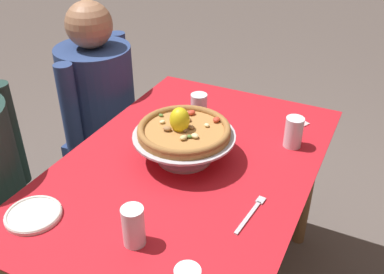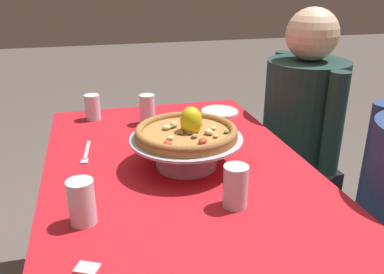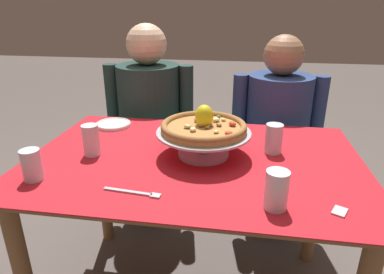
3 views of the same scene
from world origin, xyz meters
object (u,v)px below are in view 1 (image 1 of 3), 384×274
object	(u,v)px
pizza	(184,129)
water_glass_side_left	(134,228)
water_glass_side_right	(199,109)
side_plate	(33,214)
pizza_stand	(184,142)
water_glass_front_right	(293,134)
diner_right	(101,119)
sugar_packet	(302,123)
dinner_fork	(252,212)

from	to	relation	value
pizza	water_glass_side_left	size ratio (longest dim) A/B	2.66
water_glass_side_right	side_plate	world-z (taller)	water_glass_side_right
water_glass_side_left	side_plate	bearing A→B (deg)	97.62
pizza_stand	water_glass_front_right	world-z (taller)	water_glass_front_right
pizza_stand	side_plate	distance (m)	0.55
diner_right	sugar_packet	bearing A→B (deg)	-84.34
pizza_stand	water_glass_side_left	bearing A→B (deg)	-171.74
sugar_packet	pizza_stand	bearing A→B (deg)	143.31
pizza_stand	sugar_packet	xyz separation A→B (m)	(0.43, -0.32, -0.06)
water_glass_side_left	side_plate	size ratio (longest dim) A/B	0.73
pizza	water_glass_side_right	size ratio (longest dim) A/B	2.76
water_glass_side_left	water_glass_side_right	distance (m)	0.71
side_plate	dinner_fork	size ratio (longest dim) A/B	0.88
water_glass_front_right	dinner_fork	xyz separation A→B (m)	(-0.43, 0.01, -0.05)
water_glass_front_right	dinner_fork	bearing A→B (deg)	178.60
pizza	side_plate	size ratio (longest dim) A/B	1.93
water_glass_front_right	diner_right	size ratio (longest dim) A/B	0.10
dinner_fork	water_glass_side_left	bearing A→B (deg)	135.32
water_glass_side_right	sugar_packet	size ratio (longest dim) A/B	2.37
water_glass_side_right	side_plate	xyz separation A→B (m)	(-0.75, 0.20, -0.04)
water_glass_side_left	water_glass_side_right	bearing A→B (deg)	10.65
side_plate	pizza	bearing A→B (deg)	-29.27
water_glass_front_right	water_glass_side_right	xyz separation A→B (m)	(0.02, 0.40, 0.00)
pizza	diner_right	xyz separation A→B (m)	(0.34, 0.64, -0.29)
pizza	sugar_packet	size ratio (longest dim) A/B	6.53
pizza	water_glass_side_right	bearing A→B (deg)	14.14
water_glass_side_left	water_glass_front_right	xyz separation A→B (m)	(0.68, -0.27, -0.00)
dinner_fork	diner_right	xyz separation A→B (m)	(0.51, 0.95, -0.17)
dinner_fork	diner_right	size ratio (longest dim) A/B	0.17
pizza_stand	dinner_fork	bearing A→B (deg)	-118.72
pizza_stand	dinner_fork	size ratio (longest dim) A/B	1.90
water_glass_side_left	water_glass_side_right	world-z (taller)	water_glass_side_left
water_glass_front_right	sugar_packet	bearing A→B (deg)	1.73
pizza_stand	dinner_fork	world-z (taller)	pizza_stand
water_glass_side_right	diner_right	world-z (taller)	diner_right
pizza	water_glass_front_right	xyz separation A→B (m)	(0.25, -0.33, -0.07)
dinner_fork	pizza_stand	bearing A→B (deg)	61.28
water_glass_front_right	pizza	bearing A→B (deg)	127.28
pizza_stand	sugar_packet	size ratio (longest dim) A/B	7.26
pizza_stand	water_glass_side_left	xyz separation A→B (m)	(-0.43, -0.06, -0.01)
pizza	sugar_packet	distance (m)	0.55
pizza_stand	water_glass_side_right	bearing A→B (deg)	14.41
pizza_stand	side_plate	bearing A→B (deg)	150.57
pizza	water_glass_side_left	bearing A→B (deg)	-171.56
sugar_packet	side_plate	bearing A→B (deg)	146.96
water_glass_front_right	side_plate	world-z (taller)	water_glass_front_right
pizza_stand	pizza	size ratio (longest dim) A/B	1.11
pizza_stand	water_glass_side_right	xyz separation A→B (m)	(0.27, 0.07, -0.02)
pizza	water_glass_side_left	world-z (taller)	pizza
side_plate	sugar_packet	distance (m)	1.08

